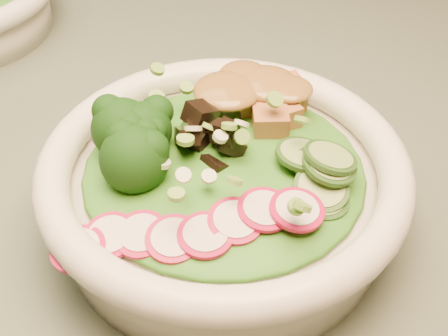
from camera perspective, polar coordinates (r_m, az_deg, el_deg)
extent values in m
cube|color=#455244|center=(0.60, 1.60, 1.12)|extent=(1.20, 0.80, 0.03)
cylinder|color=silver|center=(0.50, 0.00, -2.97)|extent=(0.25, 0.25, 0.05)
torus|color=silver|center=(0.47, 0.00, 0.13)|extent=(0.28, 0.28, 0.03)
ellipsoid|color=#216B16|center=(0.47, 0.00, 0.09)|extent=(0.22, 0.22, 0.03)
ellipsoid|color=brown|center=(0.51, 1.94, 7.20)|extent=(0.07, 0.06, 0.02)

